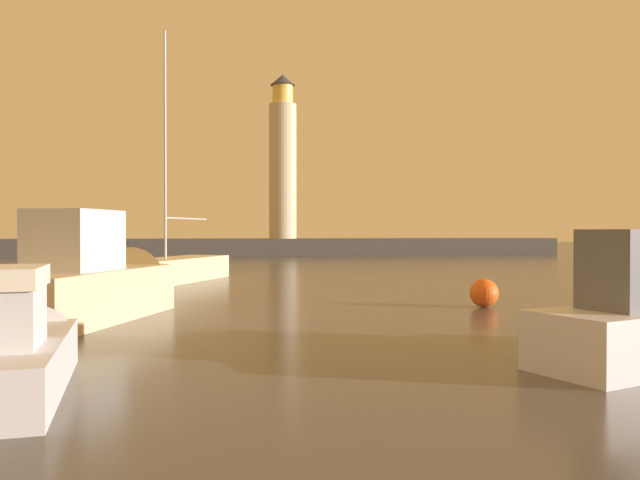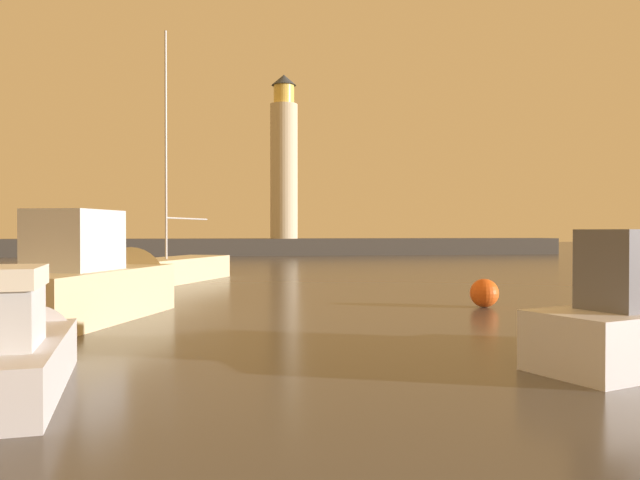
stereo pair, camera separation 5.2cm
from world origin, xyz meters
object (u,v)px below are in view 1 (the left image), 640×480
at_px(motorboat_0, 22,349).
at_px(lighthouse, 283,161).
at_px(mooring_buoy, 484,293).
at_px(sailboat_moored, 174,269).
at_px(motorboat_5, 104,283).

bearing_deg(motorboat_0, lighthouse, 80.25).
bearing_deg(mooring_buoy, lighthouse, 92.77).
bearing_deg(mooring_buoy, motorboat_0, -142.88).
relative_size(lighthouse, motorboat_0, 2.97).
relative_size(motorboat_0, mooring_buoy, 6.11).
relative_size(sailboat_moored, mooring_buoy, 12.94).
bearing_deg(motorboat_0, mooring_buoy, 37.12).
bearing_deg(lighthouse, mooring_buoy, -87.23).
bearing_deg(lighthouse, sailboat_moored, -104.28).
xyz_separation_m(motorboat_0, mooring_buoy, (12.52, 9.47, -0.13)).
bearing_deg(motorboat_0, sailboat_moored, 87.71).
xyz_separation_m(lighthouse, motorboat_5, (-10.37, -49.79, -9.40)).
bearing_deg(motorboat_5, mooring_buoy, 1.58).
relative_size(lighthouse, motorboat_5, 1.95).
height_order(lighthouse, motorboat_5, lighthouse).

